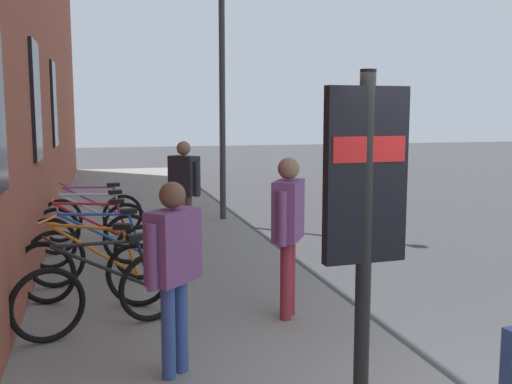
{
  "coord_description": "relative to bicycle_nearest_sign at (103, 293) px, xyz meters",
  "views": [
    {
      "loc": [
        -3.17,
        2.68,
        2.27
      ],
      "look_at": [
        4.24,
        0.74,
        1.24
      ],
      "focal_mm": 42.36,
      "sensor_mm": 36.0,
      "label": 1
    }
  ],
  "objects": [
    {
      "name": "pedestrian_by_facade",
      "position": [
        3.61,
        -1.3,
        0.64
      ],
      "size": [
        0.52,
        0.49,
        1.68
      ],
      "color": "brown",
      "rests_on": "sidewalk_pavement"
    },
    {
      "name": "station_facade",
      "position": [
        6.27,
        1.11,
        3.26
      ],
      "size": [
        22.0,
        0.65,
        7.55
      ],
      "color": "brown",
      "rests_on": "ground"
    },
    {
      "name": "bicycle_mid_rack",
      "position": [
        0.85,
        0.11,
        0.0
      ],
      "size": [
        0.7,
        1.69,
        0.97
      ],
      "color": "black",
      "rests_on": "sidewalk_pavement"
    },
    {
      "name": "pedestrian_near_bus",
      "position": [
        -0.05,
        -1.87,
        0.64
      ],
      "size": [
        0.56,
        0.45,
        1.68
      ],
      "color": "maroon",
      "rests_on": "sidewalk_pavement"
    },
    {
      "name": "street_lamp",
      "position": [
        5.85,
        -2.39,
        2.93
      ],
      "size": [
        0.28,
        0.28,
        5.66
      ],
      "color": "#333338",
      "rests_on": "sidewalk_pavement"
    },
    {
      "name": "sidewalk_pavement",
      "position": [
        5.28,
        -0.94,
        -0.45
      ],
      "size": [
        24.0,
        3.5,
        0.12
      ],
      "primitive_type": "cube",
      "color": "gray",
      "rests_on": "ground"
    },
    {
      "name": "pedestrian_crossing_street",
      "position": [
        -1.17,
        -0.56,
        0.58
      ],
      "size": [
        0.48,
        0.49,
        1.6
      ],
      "color": "#334C8C",
      "rests_on": "sidewalk_pavement"
    },
    {
      "name": "bicycle_by_door",
      "position": [
        4.51,
        0.13,
        0.0
      ],
      "size": [
        0.64,
        1.72,
        0.97
      ],
      "color": "black",
      "rests_on": "sidewalk_pavement"
    },
    {
      "name": "ground",
      "position": [
        3.28,
        -3.69,
        -0.51
      ],
      "size": [
        60.0,
        60.0,
        0.0
      ],
      "primitive_type": "plane",
      "color": "#38383A"
    },
    {
      "name": "transit_info_sign",
      "position": [
        -2.46,
        -1.61,
        1.21
      ],
      "size": [
        0.13,
        0.55,
        2.4
      ],
      "color": "black",
      "rests_on": "sidewalk_pavement"
    },
    {
      "name": "bicycle_beside_lamp",
      "position": [
        3.57,
        0.13,
        0.0
      ],
      "size": [
        0.53,
        1.75,
        0.97
      ],
      "color": "black",
      "rests_on": "sidewalk_pavement"
    },
    {
      "name": "bicycle_leaning_wall",
      "position": [
        2.61,
        0.14,
        0.0
      ],
      "size": [
        0.48,
        1.77,
        0.97
      ],
      "color": "black",
      "rests_on": "sidewalk_pavement"
    },
    {
      "name": "bicycle_under_window",
      "position": [
        1.71,
        0.02,
        0.0
      ],
      "size": [
        0.48,
        1.77,
        0.97
      ],
      "color": "black",
      "rests_on": "sidewalk_pavement"
    },
    {
      "name": "bicycle_nearest_sign",
      "position": [
        0.0,
        0.0,
        0.0
      ],
      "size": [
        0.72,
        1.69,
        0.97
      ],
      "color": "black",
      "rests_on": "sidewalk_pavement"
    }
  ]
}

